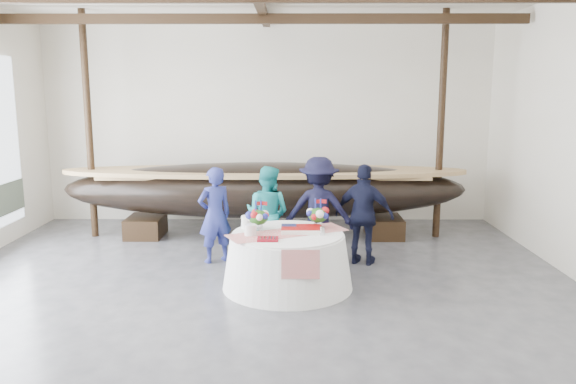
{
  "coord_description": "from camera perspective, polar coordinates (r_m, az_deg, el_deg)",
  "views": [
    {
      "loc": [
        0.52,
        -6.72,
        2.94
      ],
      "look_at": [
        0.48,
        2.84,
        1.21
      ],
      "focal_mm": 35.0,
      "sensor_mm": 36.0,
      "label": 1
    }
  ],
  "objects": [
    {
      "name": "guest_woman_blue",
      "position": [
        9.76,
        -7.44,
        -2.33
      ],
      "size": [
        0.73,
        0.65,
        1.67
      ],
      "primitive_type": "imported",
      "rotation": [
        0.0,
        0.0,
        3.68
      ],
      "color": "navy",
      "rests_on": "ground"
    },
    {
      "name": "longboat_display",
      "position": [
        11.36,
        -2.41,
        0.25
      ],
      "size": [
        8.14,
        1.63,
        1.53
      ],
      "color": "black",
      "rests_on": "ground"
    },
    {
      "name": "guest_man_right",
      "position": [
        9.64,
        7.75,
        -2.3
      ],
      "size": [
        1.1,
        0.78,
        1.73
      ],
      "primitive_type": "imported",
      "rotation": [
        0.0,
        0.0,
        2.74
      ],
      "color": "black",
      "rests_on": "ground"
    },
    {
      "name": "guest_woman_teal",
      "position": [
        9.77,
        -2.11,
        -2.22
      ],
      "size": [
        0.99,
        0.89,
        1.67
      ],
      "primitive_type": "imported",
      "rotation": [
        0.0,
        0.0,
        2.75
      ],
      "color": "teal",
      "rests_on": "ground"
    },
    {
      "name": "tabletop_items",
      "position": [
        8.56,
        -0.19,
        -2.94
      ],
      "size": [
        1.88,
        1.29,
        0.4
      ],
      "color": "red",
      "rests_on": "banquet_table"
    },
    {
      "name": "wall_back",
      "position": [
        12.75,
        -2.08,
        7.12
      ],
      "size": [
        10.0,
        0.02,
        4.5
      ],
      "primitive_type": "cube",
      "color": "silver",
      "rests_on": "ground"
    },
    {
      "name": "banquet_table",
      "position": [
        8.55,
        -0.05,
        -6.92
      ],
      "size": [
        1.97,
        1.97,
        0.84
      ],
      "color": "white",
      "rests_on": "ground"
    },
    {
      "name": "guest_man_left",
      "position": [
        9.7,
        3.14,
        -1.82
      ],
      "size": [
        1.26,
        0.82,
        1.84
      ],
      "primitive_type": "imported",
      "rotation": [
        0.0,
        0.0,
        3.03
      ],
      "color": "black",
      "rests_on": "ground"
    },
    {
      "name": "pavilion_structure",
      "position": [
        7.59,
        -3.86,
        18.24
      ],
      "size": [
        9.8,
        11.76,
        4.5
      ],
      "color": "black",
      "rests_on": "ground"
    },
    {
      "name": "floor",
      "position": [
        7.36,
        -3.92,
        -13.36
      ],
      "size": [
        10.0,
        12.0,
        0.01
      ],
      "primitive_type": "cube",
      "color": "#3D3D42",
      "rests_on": "ground"
    }
  ]
}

